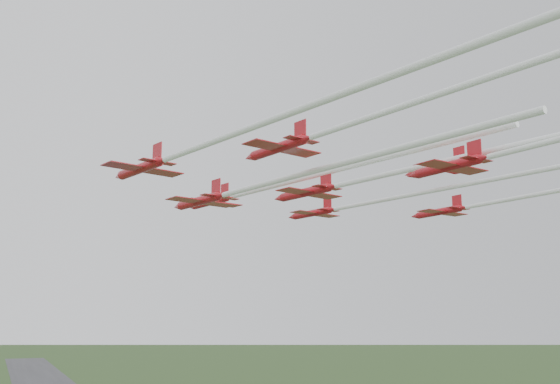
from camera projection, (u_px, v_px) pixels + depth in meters
name	position (u px, v px, depth m)	size (l,w,h in m)	color
jet_lead	(265.00, 188.00, 89.74)	(19.48, 58.35, 2.94)	red
jet_row2_left	(254.00, 187.00, 75.39)	(18.12, 54.31, 2.94)	red
jet_row2_right	(411.00, 195.00, 82.18)	(21.08, 66.70, 2.50)	red
jet_row3_left	(232.00, 135.00, 55.93)	(21.15, 62.68, 2.65)	red
jet_row3_mid	(351.00, 182.00, 76.30)	(15.16, 42.72, 2.84)	red
jet_row3_right	(542.00, 193.00, 79.86)	(14.50, 63.31, 2.53)	red
jet_row4_left	(345.00, 126.00, 57.82)	(14.71, 45.49, 2.60)	red
jet_row4_right	(501.00, 152.00, 71.90)	(12.15, 43.06, 2.47)	red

